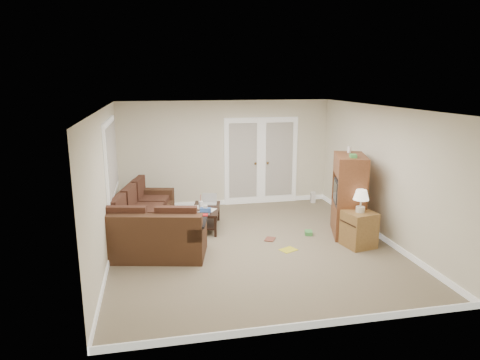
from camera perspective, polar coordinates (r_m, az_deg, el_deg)
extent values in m
plane|color=gray|center=(7.92, 1.61, -8.78)|extent=(5.50, 5.50, 0.00)
cube|color=silver|center=(7.35, 1.74, 9.59)|extent=(5.00, 5.50, 0.02)
cube|color=white|center=(7.39, -17.56, -0.82)|extent=(0.02, 5.50, 2.50)
cube|color=white|center=(8.45, 18.41, 0.84)|extent=(0.02, 5.50, 2.50)
cube|color=white|center=(10.18, -1.86, 3.54)|extent=(5.00, 0.02, 2.50)
cube|color=white|center=(5.01, 8.90, -7.01)|extent=(5.00, 0.02, 2.50)
cube|color=white|center=(10.27, 0.38, 2.35)|extent=(0.90, 0.04, 2.13)
cube|color=white|center=(10.49, 5.21, 2.53)|extent=(0.90, 0.04, 2.13)
cube|color=silver|center=(10.23, 0.41, 2.60)|extent=(0.68, 0.02, 1.80)
cube|color=silver|center=(10.45, 5.25, 2.77)|extent=(0.68, 0.02, 1.80)
cube|color=white|center=(8.30, -16.82, 2.85)|extent=(0.04, 1.92, 1.42)
cube|color=silver|center=(8.30, -16.65, 2.86)|extent=(0.02, 1.74, 1.24)
cube|color=#482C1B|center=(8.72, -12.80, -5.55)|extent=(1.35, 2.41, 0.41)
cube|color=#482C1B|center=(8.68, -15.03, -2.87)|extent=(0.72, 2.27, 0.42)
cube|color=#482C1B|center=(9.58, -11.50, -1.81)|extent=(0.92, 0.42, 0.22)
cube|color=#48291D|center=(8.62, -12.38, -3.89)|extent=(1.04, 2.25, 0.12)
cube|color=#482C1B|center=(7.58, -11.49, -8.38)|extent=(1.92, 1.25, 0.41)
cube|color=#482C1B|center=(7.14, -12.19, -6.21)|extent=(1.79, 0.61, 0.42)
cube|color=#482C1B|center=(7.35, -5.69, -6.26)|extent=(0.42, 0.92, 0.22)
cube|color=#48291D|center=(7.56, -11.46, -6.29)|extent=(1.77, 0.94, 0.12)
cube|color=black|center=(7.31, -5.72, -5.35)|extent=(0.48, 0.84, 0.03)
cube|color=#B21316|center=(7.51, -5.54, -4.68)|extent=(0.33, 0.18, 0.02)
cube|color=black|center=(8.71, -4.58, -3.88)|extent=(0.74, 1.14, 0.05)
cube|color=black|center=(8.79, -4.55, -5.52)|extent=(0.65, 1.05, 0.03)
cylinder|color=white|center=(8.65, -5.26, -3.33)|extent=(0.09, 0.09, 0.15)
cylinder|color=#B21316|center=(8.61, -5.28, -2.41)|extent=(0.01, 0.01, 0.13)
cube|color=#2F529B|center=(8.42, -4.63, -4.02)|extent=(0.23, 0.16, 0.09)
cube|color=white|center=(8.61, -4.64, -3.90)|extent=(0.46, 0.64, 0.00)
cube|color=brown|center=(8.67, 14.11, -5.13)|extent=(0.82, 1.10, 0.59)
cube|color=brown|center=(8.40, 14.53, 1.91)|extent=(0.82, 1.10, 0.39)
cube|color=black|center=(8.51, 14.19, -1.66)|extent=(0.63, 0.71, 0.49)
cube|color=black|center=(8.48, 12.58, -1.50)|extent=(0.17, 0.49, 0.39)
cube|color=#469B48|center=(8.12, 14.86, 3.13)|extent=(0.17, 0.20, 0.06)
cylinder|color=white|center=(8.64, 14.36, 3.96)|extent=(0.07, 0.07, 0.12)
cube|color=olive|center=(8.09, 15.57, -6.33)|extent=(0.59, 0.59, 0.65)
cylinder|color=beige|center=(7.97, 15.74, -3.78)|extent=(0.16, 0.16, 0.10)
cylinder|color=beige|center=(7.94, 15.80, -2.95)|extent=(0.03, 0.03, 0.14)
cone|color=beige|center=(7.90, 15.86, -1.91)|extent=(0.28, 0.28, 0.18)
cube|color=white|center=(10.70, 9.71, -2.29)|extent=(0.12, 0.10, 0.27)
cube|color=gold|center=(7.79, 6.46, -9.23)|extent=(0.35, 0.32, 0.01)
cube|color=#469B48|center=(8.55, 9.12, -6.96)|extent=(0.19, 0.22, 0.08)
imported|color=brown|center=(8.24, 3.42, -7.82)|extent=(0.27, 0.29, 0.02)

